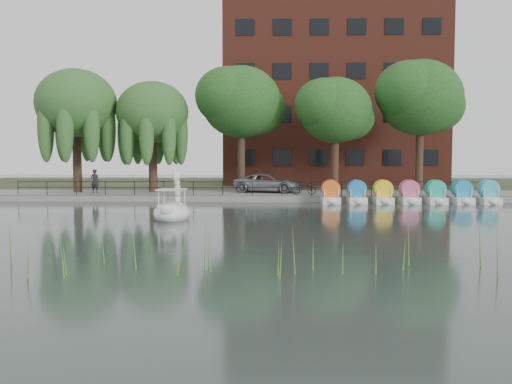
{
  "coord_description": "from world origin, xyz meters",
  "views": [
    {
      "loc": [
        1.3,
        -25.04,
        3.33
      ],
      "look_at": [
        0.5,
        4.0,
        1.3
      ],
      "focal_mm": 40.0,
      "sensor_mm": 36.0,
      "label": 1
    }
  ],
  "objects_px": {
    "bicycle": "(304,187)",
    "pedestrian": "(95,179)",
    "swan_boat": "(172,209)",
    "minivan": "(268,182)"
  },
  "relations": [
    {
      "from": "minivan",
      "to": "swan_boat",
      "type": "xyz_separation_m",
      "value": [
        -4.65,
        -13.64,
        -0.66
      ]
    },
    {
      "from": "pedestrian",
      "to": "swan_boat",
      "type": "relative_size",
      "value": 0.66
    },
    {
      "from": "pedestrian",
      "to": "swan_boat",
      "type": "bearing_deg",
      "value": 129.51
    },
    {
      "from": "bicycle",
      "to": "swan_boat",
      "type": "bearing_deg",
      "value": 169.58
    },
    {
      "from": "swan_boat",
      "to": "minivan",
      "type": "bearing_deg",
      "value": 73.92
    },
    {
      "from": "minivan",
      "to": "pedestrian",
      "type": "relative_size",
      "value": 2.85
    },
    {
      "from": "bicycle",
      "to": "pedestrian",
      "type": "distance_m",
      "value": 14.9
    },
    {
      "from": "minivan",
      "to": "pedestrian",
      "type": "bearing_deg",
      "value": 106.86
    },
    {
      "from": "minivan",
      "to": "bicycle",
      "type": "bearing_deg",
      "value": -121.91
    },
    {
      "from": "swan_boat",
      "to": "bicycle",
      "type": "bearing_deg",
      "value": 60.51
    }
  ]
}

